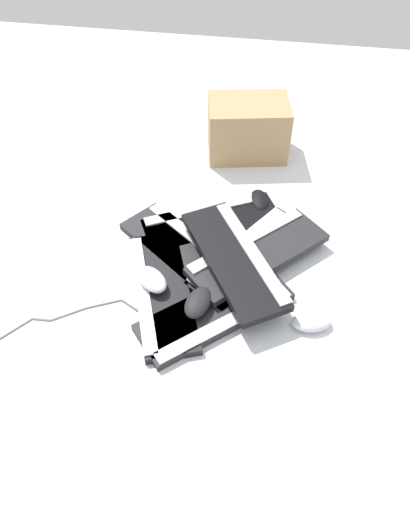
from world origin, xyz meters
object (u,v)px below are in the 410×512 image
(keyboard_2, at_px, (183,251))
(mouse_0, at_px, (152,279))
(keyboard_3, at_px, (161,292))
(keyboard_4, at_px, (215,312))
(mouse_3, at_px, (198,302))
(keyboard_0, at_px, (251,256))
(keyboard_1, at_px, (212,222))
(cardboard_box, at_px, (248,128))
(mouse_1, at_px, (311,322))
(keyboard_6, at_px, (234,259))
(keyboard_5, at_px, (258,253))
(mouse_2, at_px, (259,201))

(keyboard_2, height_order, mouse_0, mouse_0)
(keyboard_3, bearing_deg, keyboard_2, 78.64)
(keyboard_4, xyz_separation_m, mouse_3, (-0.05, -0.00, 0.04))
(keyboard_0, bearing_deg, keyboard_1, 137.45)
(cardboard_box, bearing_deg, mouse_0, -105.78)
(keyboard_3, bearing_deg, mouse_1, -5.74)
(keyboard_2, xyz_separation_m, cardboard_box, (0.14, 0.55, 0.09))
(keyboard_1, xyz_separation_m, keyboard_6, (0.09, -0.20, 0.06))
(keyboard_1, xyz_separation_m, mouse_1, (0.32, -0.35, 0.01))
(keyboard_3, bearing_deg, keyboard_5, 31.95)
(keyboard_0, bearing_deg, cardboard_box, 97.29)
(keyboard_3, height_order, mouse_0, mouse_0)
(mouse_1, height_order, mouse_3, mouse_3)
(keyboard_1, xyz_separation_m, keyboard_5, (0.16, -0.14, 0.03))
(keyboard_5, distance_m, mouse_1, 0.26)
(keyboard_3, distance_m, mouse_0, 0.05)
(keyboard_0, height_order, mouse_2, mouse_2)
(keyboard_4, bearing_deg, keyboard_3, 163.25)
(mouse_1, distance_m, mouse_2, 0.50)
(keyboard_2, bearing_deg, cardboard_box, 75.82)
(keyboard_1, xyz_separation_m, mouse_0, (-0.13, -0.29, 0.04))
(keyboard_3, bearing_deg, cardboard_box, 76.46)
(keyboard_4, relative_size, keyboard_5, 1.03)
(mouse_2, height_order, cardboard_box, cardboard_box)
(keyboard_2, relative_size, mouse_0, 3.98)
(keyboard_3, bearing_deg, mouse_2, 59.80)
(keyboard_0, xyz_separation_m, keyboard_1, (-0.14, 0.13, 0.00))
(keyboard_2, bearing_deg, keyboard_0, 3.01)
(mouse_0, bearing_deg, keyboard_0, 73.98)
(keyboard_3, relative_size, cardboard_box, 1.63)
(keyboard_6, xyz_separation_m, mouse_1, (0.23, -0.15, -0.05))
(keyboard_5, height_order, mouse_0, mouse_0)
(keyboard_5, xyz_separation_m, mouse_1, (0.16, -0.21, -0.02))
(keyboard_0, relative_size, keyboard_4, 1.04)
(keyboard_0, distance_m, keyboard_2, 0.21)
(keyboard_2, relative_size, cardboard_box, 1.54)
(keyboard_4, distance_m, cardboard_box, 0.77)
(keyboard_5, height_order, keyboard_6, keyboard_6)
(mouse_3, bearing_deg, keyboard_5, -21.33)
(keyboard_0, distance_m, keyboard_4, 0.24)
(keyboard_1, relative_size, keyboard_4, 1.06)
(mouse_0, bearing_deg, keyboard_3, 20.22)
(keyboard_1, bearing_deg, keyboard_3, -108.53)
(keyboard_4, height_order, mouse_0, mouse_0)
(keyboard_5, xyz_separation_m, cardboard_box, (-0.09, 0.55, 0.06))
(keyboard_2, distance_m, mouse_2, 0.34)
(keyboard_1, height_order, keyboard_4, same)
(mouse_3, bearing_deg, mouse_0, 80.49)
(keyboard_2, height_order, mouse_2, mouse_2)
(keyboard_4, height_order, cardboard_box, cardboard_box)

